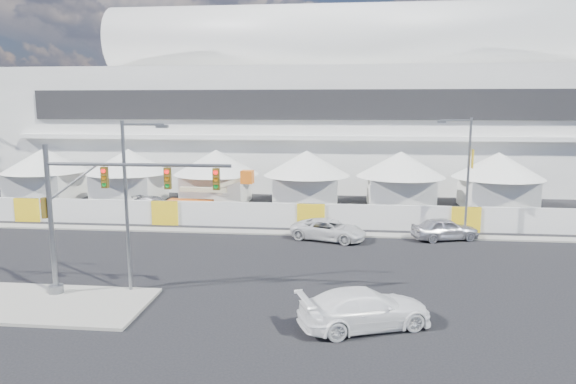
# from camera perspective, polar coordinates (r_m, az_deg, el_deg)

# --- Properties ---
(ground) EXTENTS (160.00, 160.00, 0.00)m
(ground) POSITION_cam_1_polar(r_m,az_deg,el_deg) (28.57, -11.55, -10.45)
(ground) COLOR black
(ground) RESTS_ON ground
(median_island) EXTENTS (10.00, 5.00, 0.15)m
(median_island) POSITION_cam_1_polar(r_m,az_deg,el_deg) (28.39, -25.30, -11.17)
(median_island) COLOR gray
(median_island) RESTS_ON ground
(far_curb) EXTENTS (80.00, 1.20, 0.12)m
(far_curb) POSITION_cam_1_polar(r_m,az_deg,el_deg) (40.96, 22.41, -4.77)
(far_curb) COLOR gray
(far_curb) RESTS_ON ground
(stadium) EXTENTS (80.00, 24.80, 21.98)m
(stadium) POSITION_cam_1_polar(r_m,az_deg,el_deg) (67.07, 6.35, 9.29)
(stadium) COLOR silver
(stadium) RESTS_ON ground
(tent_row) EXTENTS (53.40, 8.40, 5.40)m
(tent_row) POSITION_cam_1_polar(r_m,az_deg,el_deg) (50.60, -3.00, 2.12)
(tent_row) COLOR silver
(tent_row) RESTS_ON ground
(hoarding_fence) EXTENTS (70.00, 0.25, 2.00)m
(hoarding_fence) POSITION_cam_1_polar(r_m,az_deg,el_deg) (41.06, 2.57, -2.66)
(hoarding_fence) COLOR silver
(hoarding_fence) RESTS_ON ground
(sedan_silver) EXTENTS (3.14, 5.14, 1.63)m
(sedan_silver) POSITION_cam_1_polar(r_m,az_deg,el_deg) (39.25, 17.02, -3.93)
(sedan_silver) COLOR silver
(sedan_silver) RESTS_ON ground
(pickup_curb) EXTENTS (3.98, 5.93, 1.51)m
(pickup_curb) POSITION_cam_1_polar(r_m,az_deg,el_deg) (37.66, 4.55, -4.19)
(pickup_curb) COLOR silver
(pickup_curb) RESTS_ON ground
(pickup_near) EXTENTS (4.40, 6.43, 1.73)m
(pickup_near) POSITION_cam_1_polar(r_m,az_deg,el_deg) (23.41, 8.54, -12.68)
(pickup_near) COLOR white
(pickup_near) RESTS_ON ground
(lot_car_c) EXTENTS (3.80, 5.03, 1.36)m
(lot_car_c) POSITION_cam_1_polar(r_m,az_deg,el_deg) (49.16, -14.55, -1.31)
(lot_car_c) COLOR #A7A7AB
(lot_car_c) RESTS_ON ground
(traffic_mast) EXTENTS (9.70, 0.74, 7.66)m
(traffic_mast) POSITION_cam_1_polar(r_m,az_deg,el_deg) (27.49, -21.36, -2.23)
(traffic_mast) COLOR gray
(traffic_mast) RESTS_ON median_island
(streetlight_median) EXTENTS (2.44, 0.24, 8.81)m
(streetlight_median) POSITION_cam_1_polar(r_m,az_deg,el_deg) (27.33, -17.13, -0.29)
(streetlight_median) COLOR slate
(streetlight_median) RESTS_ON median_island
(streetlight_curb) EXTENTS (2.62, 0.59, 8.85)m
(streetlight_curb) POSITION_cam_1_polar(r_m,az_deg,el_deg) (39.38, 19.13, 2.40)
(streetlight_curb) COLOR slate
(streetlight_curb) RESTS_ON ground
(boom_lift) EXTENTS (8.09, 2.08, 4.09)m
(boom_lift) POSITION_cam_1_polar(r_m,az_deg,el_deg) (46.96, -10.03, -1.13)
(boom_lift) COLOR orange
(boom_lift) RESTS_ON ground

